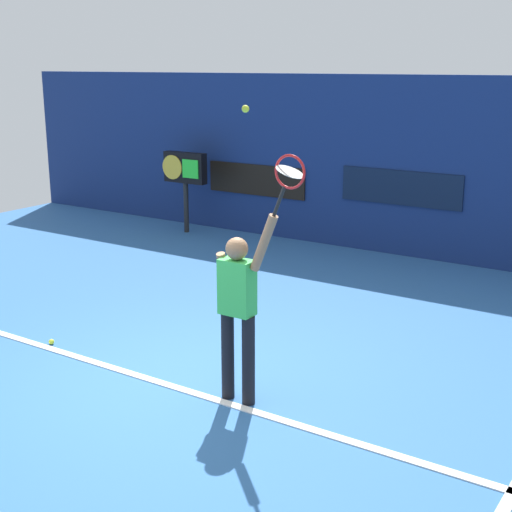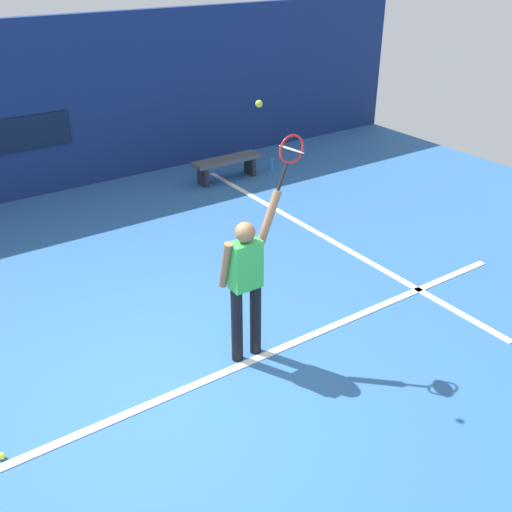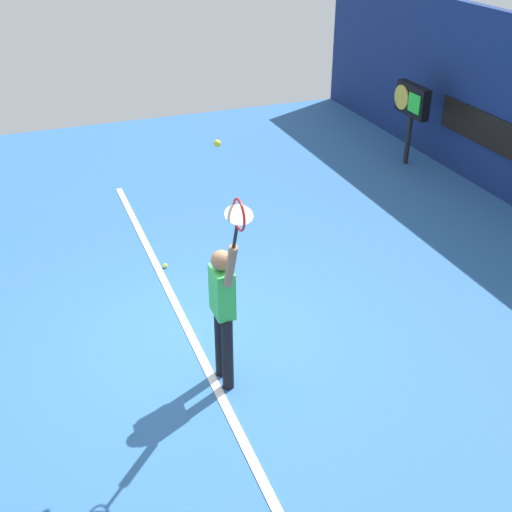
% 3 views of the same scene
% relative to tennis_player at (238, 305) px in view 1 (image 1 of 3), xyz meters
% --- Properties ---
extents(ground_plane, '(18.00, 18.00, 0.00)m').
position_rel_tennis_player_xyz_m(ground_plane, '(-0.88, -0.10, -1.01)').
color(ground_plane, '#2D609E').
extents(back_wall, '(18.00, 0.20, 3.11)m').
position_rel_tennis_player_xyz_m(back_wall, '(-0.88, 6.33, 0.55)').
color(back_wall, navy).
rests_on(back_wall, ground_plane).
extents(sponsor_banner_center, '(2.20, 0.03, 0.60)m').
position_rel_tennis_player_xyz_m(sponsor_banner_center, '(-0.88, 6.21, 0.19)').
color(sponsor_banner_center, '#0C1933').
extents(sponsor_banner_portside, '(2.20, 0.03, 0.60)m').
position_rel_tennis_player_xyz_m(sponsor_banner_portside, '(-3.88, 6.21, 0.07)').
color(sponsor_banner_portside, black).
extents(court_baseline, '(10.00, 0.10, 0.01)m').
position_rel_tennis_player_xyz_m(court_baseline, '(-0.88, -0.14, -1.00)').
color(court_baseline, white).
rests_on(court_baseline, ground_plane).
extents(tennis_player, '(0.70, 0.31, 1.97)m').
position_rel_tennis_player_xyz_m(tennis_player, '(0.00, 0.00, 0.00)').
color(tennis_player, black).
rests_on(tennis_player, ground_plane).
extents(tennis_racket, '(0.41, 0.27, 0.62)m').
position_rel_tennis_player_xyz_m(tennis_racket, '(0.56, -0.00, 1.32)').
color(tennis_racket, black).
extents(tennis_ball, '(0.07, 0.07, 0.07)m').
position_rel_tennis_player_xyz_m(tennis_ball, '(0.13, -0.05, 1.89)').
color(tennis_ball, '#CCE033').
extents(scoreboard_clock, '(0.96, 0.20, 1.60)m').
position_rel_tennis_player_xyz_m(scoreboard_clock, '(-5.14, 5.58, 0.23)').
color(scoreboard_clock, black).
rests_on(scoreboard_clock, ground_plane).
extents(spare_ball, '(0.07, 0.07, 0.07)m').
position_rel_tennis_player_xyz_m(spare_ball, '(-2.74, -0.02, -0.98)').
color(spare_ball, '#CCE033').
rests_on(spare_ball, ground_plane).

